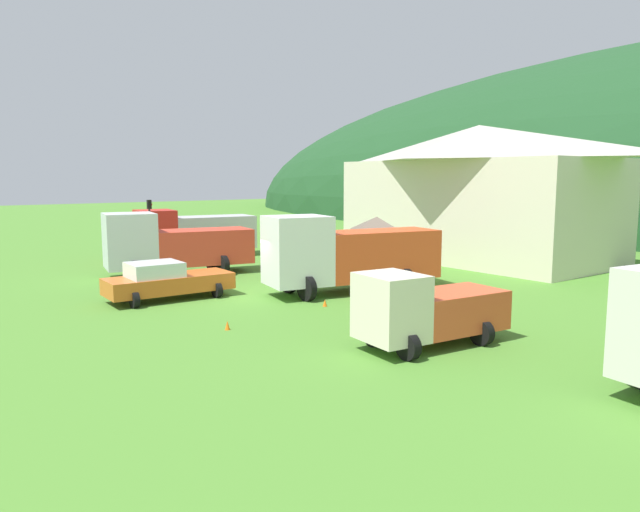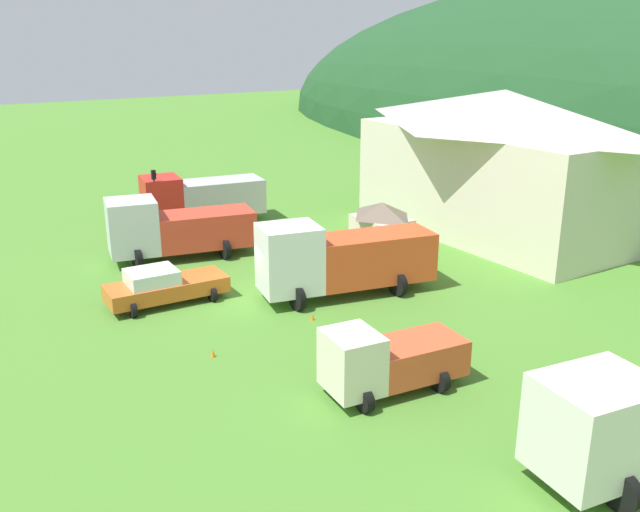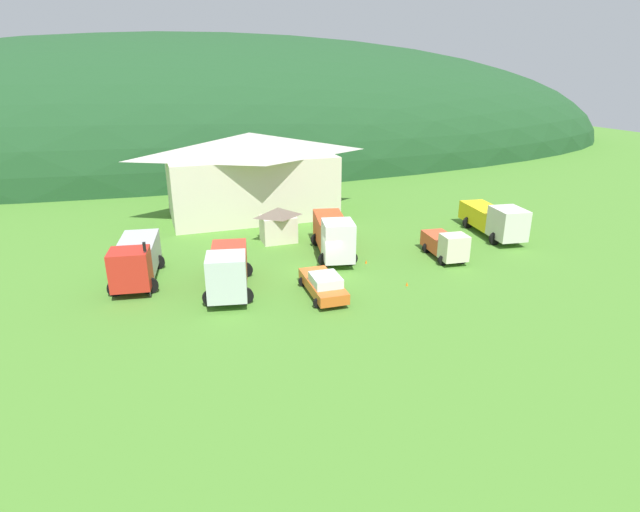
# 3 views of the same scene
# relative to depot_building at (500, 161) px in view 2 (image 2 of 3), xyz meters

# --- Properties ---
(ground_plane) EXTENTS (200.00, 200.00, 0.00)m
(ground_plane) POSITION_rel_depot_building_xyz_m (1.71, -16.87, -4.36)
(ground_plane) COLOR #4C842D
(depot_building) EXTENTS (17.51, 9.30, 8.46)m
(depot_building) POSITION_rel_depot_building_xyz_m (0.00, 0.00, 0.00)
(depot_building) COLOR beige
(depot_building) RESTS_ON ground
(play_shed_cream) EXTENTS (3.19, 2.39, 3.09)m
(play_shed_cream) POSITION_rel_depot_building_xyz_m (0.39, -8.96, -2.77)
(play_shed_cream) COLOR beige
(play_shed_cream) RESTS_ON ground
(crane_truck_red) EXTENTS (3.98, 7.80, 3.17)m
(crane_truck_red) POSITION_rel_depot_building_xyz_m (-11.46, -14.33, -2.67)
(crane_truck_red) COLOR red
(crane_truck_red) RESTS_ON ground
(tow_truck_silver) EXTENTS (4.13, 7.95, 3.39)m
(tow_truck_silver) POSITION_rel_depot_building_xyz_m (-5.57, -18.31, -2.66)
(tow_truck_silver) COLOR silver
(tow_truck_silver) RESTS_ON ground
(heavy_rig_white) EXTENTS (4.06, 8.44, 3.56)m
(heavy_rig_white) POSITION_rel_depot_building_xyz_m (3.69, -13.90, -2.54)
(heavy_rig_white) COLOR white
(heavy_rig_white) RESTS_ON ground
(light_truck_cream) EXTENTS (2.73, 5.09, 2.39)m
(light_truck_cream) POSITION_rel_depot_building_xyz_m (11.94, -17.56, -3.17)
(light_truck_cream) COLOR beige
(light_truck_cream) RESTS_ON ground
(service_pickup_orange) EXTENTS (2.52, 5.39, 1.66)m
(service_pickup_orange) POSITION_rel_depot_building_xyz_m (0.31, -21.06, -3.53)
(service_pickup_orange) COLOR orange
(service_pickup_orange) RESTS_ON ground
(traffic_light_west) EXTENTS (0.20, 0.32, 3.85)m
(traffic_light_west) POSITION_rel_depot_building_xyz_m (-10.73, -17.39, -1.97)
(traffic_light_west) COLOR #4C4C51
(traffic_light_west) RESTS_ON ground
(traffic_cone_near_pickup) EXTENTS (0.36, 0.36, 0.63)m
(traffic_cone_near_pickup) POSITION_rel_depot_building_xyz_m (6.44, -21.43, -4.36)
(traffic_cone_near_pickup) COLOR orange
(traffic_cone_near_pickup) RESTS_ON ground
(traffic_cone_mid_row) EXTENTS (0.36, 0.36, 0.58)m
(traffic_cone_mid_row) POSITION_rel_depot_building_xyz_m (5.50, -16.46, -4.36)
(traffic_cone_mid_row) COLOR orange
(traffic_cone_mid_row) RESTS_ON ground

